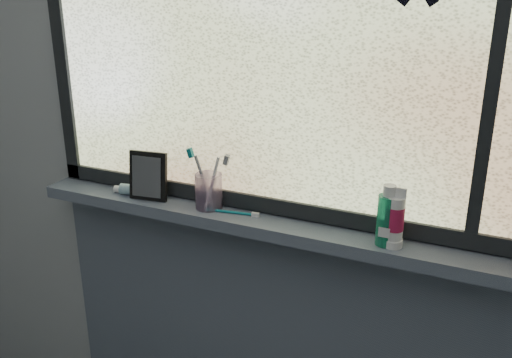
{
  "coord_description": "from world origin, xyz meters",
  "views": [
    {
      "loc": [
        0.65,
        -0.24,
        1.74
      ],
      "look_at": [
        0.06,
        1.05,
        1.22
      ],
      "focal_mm": 40.0,
      "sensor_mm": 36.0,
      "label": 1
    }
  ],
  "objects_px": {
    "vanity_mirror": "(148,176)",
    "mouthwash_bottle": "(388,215)",
    "toothbrush_cup": "(209,191)",
    "cream_tube": "(395,215)"
  },
  "relations": [
    {
      "from": "vanity_mirror",
      "to": "cream_tube",
      "type": "height_order",
      "value": "vanity_mirror"
    },
    {
      "from": "toothbrush_cup",
      "to": "cream_tube",
      "type": "bearing_deg",
      "value": -2.55
    },
    {
      "from": "mouthwash_bottle",
      "to": "cream_tube",
      "type": "xyz_separation_m",
      "value": [
        0.02,
        -0.0,
        0.0
      ]
    },
    {
      "from": "vanity_mirror",
      "to": "mouthwash_bottle",
      "type": "height_order",
      "value": "vanity_mirror"
    },
    {
      "from": "vanity_mirror",
      "to": "cream_tube",
      "type": "xyz_separation_m",
      "value": [
        0.82,
        -0.01,
        0.01
      ]
    },
    {
      "from": "mouthwash_bottle",
      "to": "cream_tube",
      "type": "distance_m",
      "value": 0.02
    },
    {
      "from": "vanity_mirror",
      "to": "mouthwash_bottle",
      "type": "bearing_deg",
      "value": -8.39
    },
    {
      "from": "toothbrush_cup",
      "to": "vanity_mirror",
      "type": "bearing_deg",
      "value": -175.37
    },
    {
      "from": "mouthwash_bottle",
      "to": "toothbrush_cup",
      "type": "bearing_deg",
      "value": 177.7
    },
    {
      "from": "vanity_mirror",
      "to": "mouthwash_bottle",
      "type": "xyz_separation_m",
      "value": [
        0.79,
        -0.01,
        0.01
      ]
    }
  ]
}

